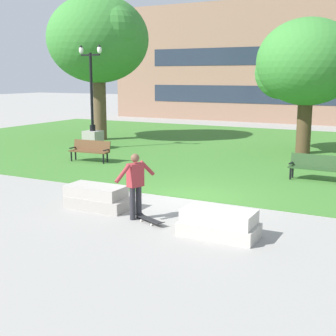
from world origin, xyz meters
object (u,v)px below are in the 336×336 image
concrete_block_center (97,197)px  park_bench_near_right (90,150)px  concrete_block_left (219,223)px  park_bench_far_left (315,166)px  person_skateboarder (135,182)px  lamp_post_left (93,128)px  skateboard (150,219)px

concrete_block_center → park_bench_near_right: 7.33m
concrete_block_left → park_bench_far_left: size_ratio=0.99×
concrete_block_center → park_bench_near_right: (-4.53, 5.76, 0.23)m
person_skateboarder → lamp_post_left: (-8.12, 9.20, 0.09)m
park_bench_far_left → person_skateboarder: bearing=-116.0°
park_bench_near_right → park_bench_far_left: size_ratio=1.01×
concrete_block_center → lamp_post_left: bearing=127.0°
concrete_block_left → person_skateboarder: 2.50m
person_skateboarder → skateboard: 1.02m
person_skateboarder → skateboard: person_skateboarder is taller
skateboard → lamp_post_left: (-8.61, 9.34, 0.97)m
person_skateboarder → skateboard: (0.49, -0.13, -0.89)m
concrete_block_left → park_bench_far_left: (0.89, 7.02, 0.23)m
park_bench_far_left → skateboard: bearing=-112.1°
lamp_post_left → concrete_block_left: bearing=-42.0°
person_skateboarder → park_bench_far_left: size_ratio=0.94×
skateboard → lamp_post_left: bearing=132.7°
person_skateboarder → park_bench_far_left: person_skateboarder is taller
park_bench_far_left → lamp_post_left: lamp_post_left is taller
concrete_block_center → person_skateboarder: (1.48, -0.38, 0.66)m
concrete_block_center → park_bench_far_left: 7.96m
concrete_block_left → person_skateboarder: size_ratio=1.05×
lamp_post_left → concrete_block_center: bearing=-53.0°
person_skateboarder → lamp_post_left: size_ratio=0.33×
person_skateboarder → park_bench_far_left: bearing=64.0°
park_bench_near_right → park_bench_far_left: same height
person_skateboarder → lamp_post_left: 12.28m
person_skateboarder → park_bench_near_right: 8.60m
park_bench_far_left → lamp_post_left: (-11.41, 2.46, 0.52)m
concrete_block_center → skateboard: 2.05m
park_bench_near_right → lamp_post_left: size_ratio=0.36×
park_bench_near_right → concrete_block_center: bearing=-51.8°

